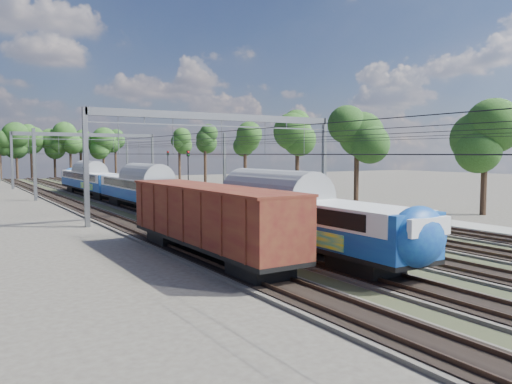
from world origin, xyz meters
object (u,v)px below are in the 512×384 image
signal_far (168,164)px  freight_boxcar (208,217)px  signal_near (188,168)px  worker (85,179)px  emu_train (148,185)px

signal_far → freight_boxcar: bearing=-96.5°
freight_boxcar → signal_far: bearing=69.8°
signal_near → signal_far: size_ratio=0.99×
freight_boxcar → signal_near: signal_near is taller
worker → signal_near: 39.79m
freight_boxcar → signal_near: 36.41m
worker → signal_far: bearing=-142.8°
freight_boxcar → signal_far: size_ratio=2.40×
emu_train → worker: size_ratio=39.21×
signal_far → emu_train: bearing=-100.9°
signal_near → signal_far: signal_far is taller
emu_train → worker: 52.00m
emu_train → signal_near: signal_near is taller
emu_train → signal_near: (9.55, 12.04, 1.12)m
emu_train → freight_boxcar: size_ratio=4.49×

